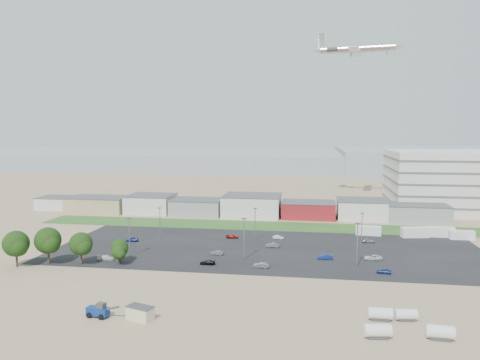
% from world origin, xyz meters
% --- Properties ---
extents(ground, '(700.00, 700.00, 0.00)m').
position_xyz_m(ground, '(0.00, 0.00, 0.00)').
color(ground, '#947C5E').
rests_on(ground, ground).
extents(parking_lot, '(120.00, 50.00, 0.01)m').
position_xyz_m(parking_lot, '(5.00, 20.00, 0.01)').
color(parking_lot, black).
rests_on(parking_lot, ground).
extents(grass_strip, '(160.00, 16.00, 0.02)m').
position_xyz_m(grass_strip, '(0.00, 52.00, 0.01)').
color(grass_strip, '#254F1D').
rests_on(grass_strip, ground).
extents(hills_backdrop, '(700.00, 200.00, 9.00)m').
position_xyz_m(hills_backdrop, '(40.00, 315.00, 4.50)').
color(hills_backdrop, gray).
rests_on(hills_backdrop, ground).
extents(building_row, '(170.00, 20.00, 8.00)m').
position_xyz_m(building_row, '(-17.00, 71.00, 4.00)').
color(building_row, silver).
rests_on(building_row, ground).
extents(portable_shed, '(5.43, 4.02, 2.45)m').
position_xyz_m(portable_shed, '(-12.55, -33.24, 1.22)').
color(portable_shed, beige).
rests_on(portable_shed, ground).
extents(telehandler, '(6.82, 3.28, 2.72)m').
position_xyz_m(telehandler, '(-20.47, -33.36, 1.36)').
color(telehandler, navy).
rests_on(telehandler, ground).
extents(storage_tank_nw, '(4.17, 2.13, 2.49)m').
position_xyz_m(storage_tank_nw, '(29.63, -26.91, 1.24)').
color(storage_tank_nw, silver).
rests_on(storage_tank_nw, ground).
extents(storage_tank_ne, '(3.97, 2.34, 2.26)m').
position_xyz_m(storage_tank_ne, '(34.12, -26.34, 1.13)').
color(storage_tank_ne, silver).
rests_on(storage_tank_ne, ground).
extents(storage_tank_sw, '(4.51, 2.71, 2.55)m').
position_xyz_m(storage_tank_sw, '(28.18, -34.35, 1.28)').
color(storage_tank_sw, silver).
rests_on(storage_tank_sw, ground).
extents(storage_tank_se, '(4.42, 2.43, 2.57)m').
position_xyz_m(storage_tank_se, '(38.10, -33.36, 1.28)').
color(storage_tank_se, silver).
rests_on(storage_tank_se, ground).
extents(box_trailer_a, '(8.06, 3.12, 2.95)m').
position_xyz_m(box_trailer_a, '(35.39, 42.50, 1.48)').
color(box_trailer_a, silver).
rests_on(box_trailer_a, ground).
extents(box_trailer_b, '(8.77, 4.17, 3.16)m').
position_xyz_m(box_trailer_b, '(49.47, 41.64, 1.58)').
color(box_trailer_b, silver).
rests_on(box_trailer_b, ground).
extents(box_trailer_c, '(8.37, 2.90, 3.11)m').
position_xyz_m(box_trailer_c, '(57.64, 43.45, 1.55)').
color(box_trailer_c, silver).
rests_on(box_trailer_c, ground).
extents(box_trailer_d, '(7.34, 2.44, 2.74)m').
position_xyz_m(box_trailer_d, '(63.19, 40.82, 1.37)').
color(box_trailer_d, silver).
rests_on(box_trailer_d, ground).
extents(tree_far_left, '(6.81, 6.81, 10.22)m').
position_xyz_m(tree_far_left, '(-54.39, -7.05, 5.11)').
color(tree_far_left, black).
rests_on(tree_far_left, ground).
extents(tree_left, '(7.05, 7.05, 10.57)m').
position_xyz_m(tree_left, '(-48.09, -3.44, 5.28)').
color(tree_left, black).
rests_on(tree_left, ground).
extents(tree_mid, '(6.14, 6.14, 9.21)m').
position_xyz_m(tree_mid, '(-39.75, -2.44, 4.61)').
color(tree_mid, black).
rests_on(tree_mid, ground).
extents(tree_right, '(4.55, 4.55, 6.82)m').
position_xyz_m(tree_right, '(-30.83, 0.56, 3.41)').
color(tree_right, black).
rests_on(tree_right, ground).
extents(tree_near, '(3.84, 3.84, 5.76)m').
position_xyz_m(tree_near, '(-30.17, -1.61, 2.88)').
color(tree_near, black).
rests_on(tree_near, ground).
extents(lightpole_front_l, '(1.23, 0.51, 10.46)m').
position_xyz_m(lightpole_front_l, '(-30.53, 6.32, 5.23)').
color(lightpole_front_l, slate).
rests_on(lightpole_front_l, ground).
extents(lightpole_front_m, '(1.29, 0.54, 10.96)m').
position_xyz_m(lightpole_front_m, '(0.07, 7.98, 5.48)').
color(lightpole_front_m, slate).
rests_on(lightpole_front_m, ground).
extents(lightpole_front_r, '(1.28, 0.53, 10.91)m').
position_xyz_m(lightpole_front_r, '(28.52, 6.02, 5.45)').
color(lightpole_front_r, slate).
rests_on(lightpole_front_r, ground).
extents(lightpole_back_l, '(1.11, 0.46, 9.41)m').
position_xyz_m(lightpole_back_l, '(-29.83, 29.37, 4.70)').
color(lightpole_back_l, slate).
rests_on(lightpole_back_l, ground).
extents(lightpole_back_m, '(1.17, 0.49, 9.93)m').
position_xyz_m(lightpole_back_m, '(0.22, 30.16, 4.96)').
color(lightpole_back_m, slate).
rests_on(lightpole_back_m, ground).
extents(lightpole_back_r, '(1.12, 0.47, 9.51)m').
position_xyz_m(lightpole_back_r, '(31.92, 29.09, 4.76)').
color(lightpole_back_r, slate).
rests_on(lightpole_back_r, ground).
extents(airliner, '(43.68, 32.83, 11.88)m').
position_xyz_m(airliner, '(36.38, 111.63, 70.00)').
color(airliner, silver).
extents(parked_car_0, '(4.89, 2.75, 1.29)m').
position_xyz_m(parked_car_0, '(33.21, 12.81, 0.65)').
color(parked_car_0, silver).
rests_on(parked_car_0, ground).
extents(parked_car_1, '(4.14, 1.92, 1.31)m').
position_xyz_m(parked_car_1, '(20.92, 11.62, 0.66)').
color(parked_car_1, navy).
rests_on(parked_car_1, ground).
extents(parked_car_2, '(3.48, 1.76, 1.14)m').
position_xyz_m(parked_car_2, '(34.35, 1.30, 0.57)').
color(parked_car_2, navy).
rests_on(parked_car_2, ground).
extents(parked_car_3, '(3.89, 1.64, 1.12)m').
position_xyz_m(parked_car_3, '(-8.34, 2.16, 0.56)').
color(parked_car_3, black).
rests_on(parked_car_3, ground).
extents(parked_car_4, '(3.63, 1.69, 1.15)m').
position_xyz_m(parked_car_4, '(-7.86, 11.51, 0.58)').
color(parked_car_4, '#595B5E').
rests_on(parked_car_4, ground).
extents(parked_car_5, '(3.78, 1.75, 1.26)m').
position_xyz_m(parked_car_5, '(-36.38, 22.42, 0.63)').
color(parked_car_5, navy).
rests_on(parked_car_5, ground).
extents(parked_car_6, '(4.02, 1.91, 1.13)m').
position_xyz_m(parked_car_6, '(-7.09, 31.29, 0.57)').
color(parked_car_6, maroon).
rests_on(parked_car_6, ground).
extents(parked_car_7, '(3.99, 1.54, 1.30)m').
position_xyz_m(parked_car_7, '(6.34, 21.97, 0.65)').
color(parked_car_7, '#595B5E').
rests_on(parked_car_7, ground).
extents(parked_car_8, '(3.80, 1.75, 1.26)m').
position_xyz_m(parked_car_8, '(34.20, 31.86, 0.63)').
color(parked_car_8, '#A5A5AA').
rests_on(parked_car_8, ground).
extents(parked_car_10, '(4.45, 1.91, 1.28)m').
position_xyz_m(parked_car_10, '(-35.22, 1.90, 0.64)').
color(parked_car_10, silver).
rests_on(parked_car_10, ground).
extents(parked_car_11, '(3.43, 1.58, 1.09)m').
position_xyz_m(parked_car_11, '(7.15, 32.78, 0.54)').
color(parked_car_11, silver).
rests_on(parked_car_11, ground).
extents(parked_car_13, '(3.93, 1.60, 1.27)m').
position_xyz_m(parked_car_13, '(5.26, 1.40, 0.63)').
color(parked_car_13, '#A5A5AA').
rests_on(parked_car_13, ground).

